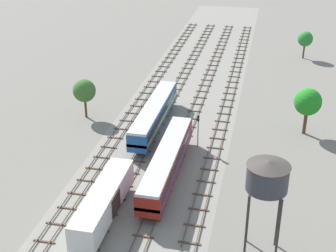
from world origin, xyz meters
name	(u,v)px	position (x,y,z in m)	size (l,w,h in m)	color
ground_plane	(173,124)	(0.00, 56.00, 0.00)	(480.00, 480.00, 0.00)	slate
ballast_bed	(173,124)	(0.00, 56.00, 0.00)	(18.89, 176.00, 0.01)	gray
track_far_left	(130,117)	(-7.44, 57.00, 0.14)	(2.40, 126.00, 0.29)	#47382D
track_left	(159,119)	(-2.48, 57.00, 0.14)	(2.40, 126.00, 0.29)	#47382D
track_centre_left	(190,122)	(2.48, 57.00, 0.14)	(2.40, 126.00, 0.29)	#47382D
track_centre	(221,125)	(7.44, 57.00, 0.14)	(2.40, 126.00, 0.29)	#47382D
freight_boxcar_left_near	(104,201)	(-2.47, 30.49, 2.45)	(2.87, 14.00, 3.60)	beige
diesel_railcar_centre_left_mid	(167,161)	(2.48, 40.21, 2.60)	(2.96, 20.50, 3.80)	maroon
diesel_railcar_left_midfar	(154,113)	(-2.48, 53.82, 2.60)	(2.96, 20.50, 3.80)	#194C8C
water_tower	(268,177)	(14.62, 28.71, 9.01)	(4.16, 4.16, 10.72)	#2D2826
signal_post_nearest	(198,127)	(4.96, 49.32, 3.28)	(0.28, 0.47, 5.13)	gray
lineside_tree_0	(308,102)	(19.98, 57.12, 5.14)	(4.05, 4.05, 7.22)	#4C331E
lineside_tree_1	(84,91)	(-14.33, 55.62, 4.59)	(3.65, 3.65, 6.44)	#4C331E
lineside_tree_2	(305,39)	(21.17, 94.74, 4.32)	(3.25, 3.25, 5.98)	#4C331E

